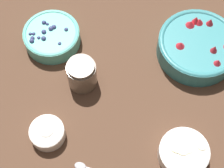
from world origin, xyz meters
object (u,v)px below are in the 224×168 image
object	(u,v)px
bowl_strawberries	(198,46)
bowl_blueberries	(52,36)
bowl_cream	(47,133)
bowl_bananas	(184,153)
jar_chocolate	(82,75)

from	to	relation	value
bowl_strawberries	bowl_blueberries	xyz separation A→B (m)	(-0.44, -0.10, -0.01)
bowl_strawberries	bowl_cream	xyz separation A→B (m)	(-0.33, -0.40, -0.01)
bowl_strawberries	bowl_bananas	size ratio (longest dim) A/B	1.81
bowl_cream	bowl_bananas	bearing A→B (deg)	9.08
bowl_bananas	bowl_cream	size ratio (longest dim) A/B	1.40
bowl_cream	jar_chocolate	world-z (taller)	jar_chocolate
jar_chocolate	bowl_strawberries	bearing A→B (deg)	34.38
bowl_blueberries	bowl_bananas	world-z (taller)	bowl_blueberries
jar_chocolate	bowl_blueberries	bearing A→B (deg)	142.53
bowl_bananas	bowl_strawberries	bearing A→B (deg)	95.86
bowl_bananas	jar_chocolate	distance (m)	0.36
bowl_cream	bowl_strawberries	bearing A→B (deg)	49.82
bowl_blueberries	jar_chocolate	world-z (taller)	jar_chocolate
bowl_blueberries	bowl_bananas	size ratio (longest dim) A/B	1.30
bowl_blueberries	bowl_bananas	xyz separation A→B (m)	(0.48, -0.24, -0.00)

